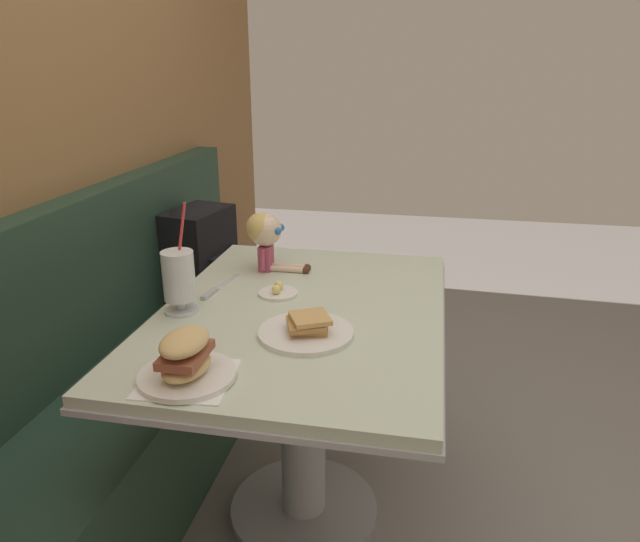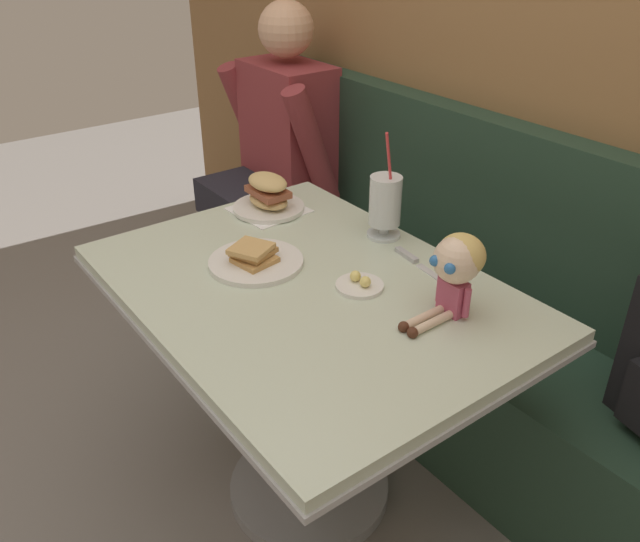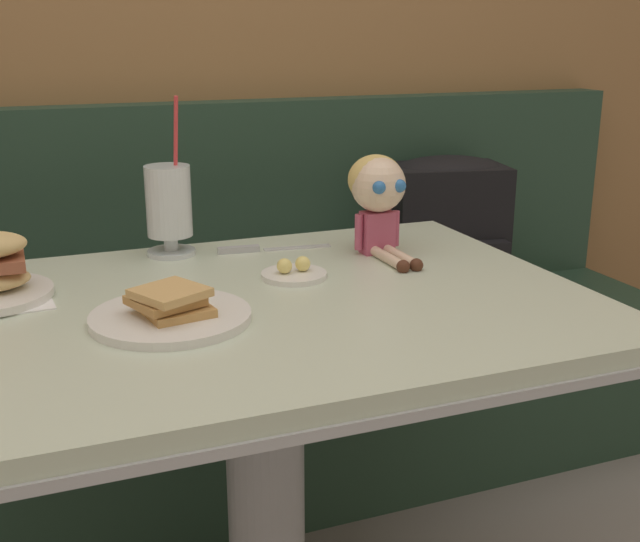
# 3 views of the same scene
# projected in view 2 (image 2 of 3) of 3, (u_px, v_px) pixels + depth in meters

# --- Properties ---
(ground_plane) EXTENTS (8.00, 8.00, 0.00)m
(ground_plane) POSITION_uv_depth(u_px,v_px,m) (260.00, 520.00, 1.90)
(ground_plane) COLOR gray
(wood_panel_wall) EXTENTS (4.40, 0.08, 2.40)m
(wood_panel_wall) POSITION_uv_depth(u_px,v_px,m) (553.00, 51.00, 1.85)
(wood_panel_wall) COLOR olive
(wood_panel_wall) RESTS_ON ground
(booth_bench) EXTENTS (2.60, 0.48, 1.00)m
(booth_bench) POSITION_uv_depth(u_px,v_px,m) (462.00, 332.00, 2.16)
(booth_bench) COLOR #233D2D
(booth_bench) RESTS_ON ground
(diner_table) EXTENTS (1.11, 0.81, 0.74)m
(diner_table) POSITION_uv_depth(u_px,v_px,m) (308.00, 347.00, 1.73)
(diner_table) COLOR beige
(diner_table) RESTS_ON ground
(toast_plate) EXTENTS (0.25, 0.25, 0.06)m
(toast_plate) POSITION_uv_depth(u_px,v_px,m) (255.00, 259.00, 1.71)
(toast_plate) COLOR white
(toast_plate) RESTS_ON diner_table
(milkshake_glass) EXTENTS (0.10, 0.10, 0.31)m
(milkshake_glass) POSITION_uv_depth(u_px,v_px,m) (385.00, 203.00, 1.81)
(milkshake_glass) COLOR silver
(milkshake_glass) RESTS_ON diner_table
(sandwich_plate) EXTENTS (0.22, 0.22, 0.12)m
(sandwich_plate) POSITION_uv_depth(u_px,v_px,m) (268.00, 196.00, 1.99)
(sandwich_plate) COLOR white
(sandwich_plate) RESTS_ON diner_table
(butter_saucer) EXTENTS (0.12, 0.12, 0.04)m
(butter_saucer) POSITION_uv_depth(u_px,v_px,m) (360.00, 284.00, 1.61)
(butter_saucer) COLOR white
(butter_saucer) RESTS_ON diner_table
(butter_knife) EXTENTS (0.24, 0.05, 0.01)m
(butter_knife) POSITION_uv_depth(u_px,v_px,m) (414.00, 260.00, 1.73)
(butter_knife) COLOR silver
(butter_knife) RESTS_ON diner_table
(seated_doll) EXTENTS (0.11, 0.22, 0.20)m
(seated_doll) POSITION_uv_depth(u_px,v_px,m) (457.00, 264.00, 1.45)
(seated_doll) COLOR #B74C6B
(seated_doll) RESTS_ON diner_table
(diner_patron) EXTENTS (0.55, 0.48, 0.81)m
(diner_patron) POSITION_uv_depth(u_px,v_px,m) (280.00, 138.00, 2.62)
(diner_patron) COLOR maroon
(diner_patron) RESTS_ON booth_bench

